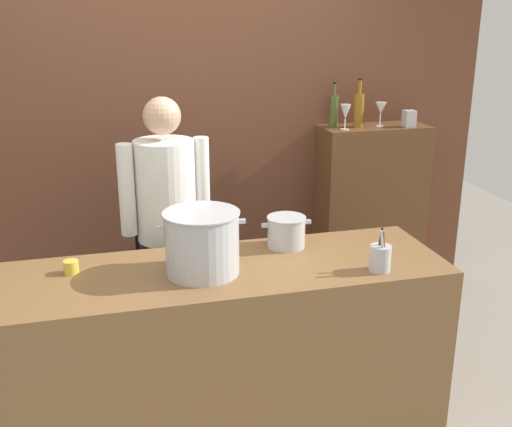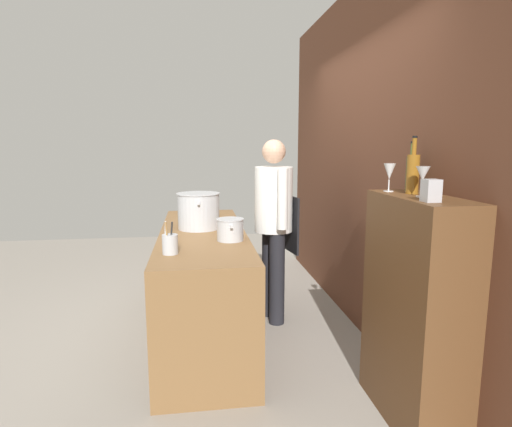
% 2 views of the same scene
% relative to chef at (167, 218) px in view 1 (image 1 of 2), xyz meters
% --- Properties ---
extents(ground_plane, '(8.00, 8.00, 0.00)m').
position_rel_chef_xyz_m(ground_plane, '(0.19, -0.64, -0.96)').
color(ground_plane, gray).
extents(brick_back_panel, '(4.40, 0.10, 3.00)m').
position_rel_chef_xyz_m(brick_back_panel, '(0.19, 0.76, 0.54)').
color(brick_back_panel, brown).
rests_on(brick_back_panel, ground_plane).
extents(prep_counter, '(2.25, 0.70, 0.90)m').
position_rel_chef_xyz_m(prep_counter, '(0.19, -0.64, -0.51)').
color(prep_counter, brown).
rests_on(prep_counter, ground_plane).
extents(bar_cabinet, '(0.76, 0.32, 1.33)m').
position_rel_chef_xyz_m(bar_cabinet, '(1.54, 0.55, -0.30)').
color(bar_cabinet, brown).
rests_on(bar_cabinet, ground_plane).
extents(chef, '(0.52, 0.38, 1.66)m').
position_rel_chef_xyz_m(chef, '(0.00, 0.00, 0.00)').
color(chef, black).
rests_on(chef, ground_plane).
extents(stockpot_large, '(0.43, 0.37, 0.31)m').
position_rel_chef_xyz_m(stockpot_large, '(0.09, -0.67, 0.09)').
color(stockpot_large, '#B7BABF').
rests_on(stockpot_large, prep_counter).
extents(stockpot_small, '(0.27, 0.21, 0.17)m').
position_rel_chef_xyz_m(stockpot_small, '(0.58, -0.44, 0.02)').
color(stockpot_small, '#B7BABF').
rests_on(stockpot_small, prep_counter).
extents(utensil_crock, '(0.10, 0.10, 0.22)m').
position_rel_chef_xyz_m(utensil_crock, '(0.93, -0.87, 0.00)').
color(utensil_crock, '#B7BABF').
rests_on(utensil_crock, prep_counter).
extents(butter_jar, '(0.07, 0.07, 0.06)m').
position_rel_chef_xyz_m(butter_jar, '(-0.52, -0.52, -0.03)').
color(butter_jar, yellow).
rests_on(butter_jar, prep_counter).
extents(wine_bottle_amber, '(0.07, 0.07, 0.33)m').
position_rel_chef_xyz_m(wine_bottle_amber, '(1.41, 0.55, 0.49)').
color(wine_bottle_amber, '#8C5919').
rests_on(wine_bottle_amber, bar_cabinet).
extents(wine_bottle_olive, '(0.06, 0.06, 0.30)m').
position_rel_chef_xyz_m(wine_bottle_olive, '(1.25, 0.62, 0.48)').
color(wine_bottle_olive, '#475123').
rests_on(wine_bottle_olive, bar_cabinet).
extents(wine_glass_short, '(0.07, 0.07, 0.17)m').
position_rel_chef_xyz_m(wine_glass_short, '(1.28, 0.47, 0.48)').
color(wine_glass_short, silver).
rests_on(wine_glass_short, bar_cabinet).
extents(wine_glass_wide, '(0.08, 0.08, 0.17)m').
position_rel_chef_xyz_m(wine_glass_wide, '(1.56, 0.52, 0.49)').
color(wine_glass_wide, silver).
rests_on(wine_glass_wide, bar_cabinet).
extents(spice_tin_silver, '(0.08, 0.08, 0.11)m').
position_rel_chef_xyz_m(spice_tin_silver, '(1.75, 0.47, 0.42)').
color(spice_tin_silver, '#B2B2B7').
rests_on(spice_tin_silver, bar_cabinet).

